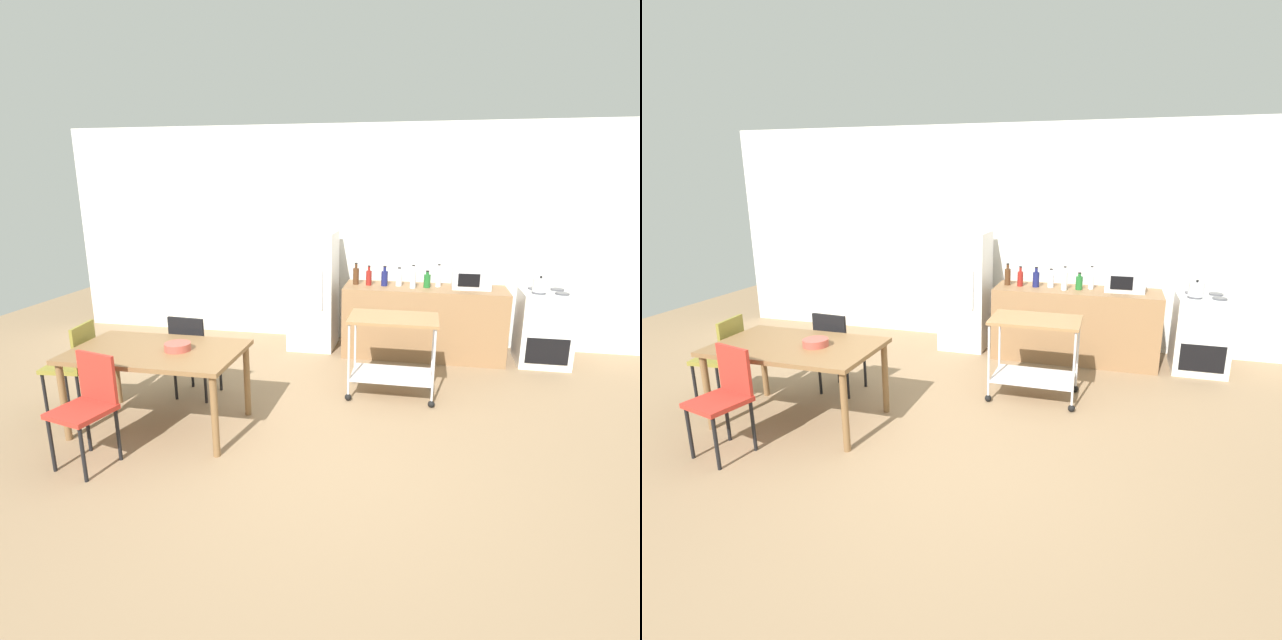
# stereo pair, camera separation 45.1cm
# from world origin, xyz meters

# --- Properties ---
(ground_plane) EXTENTS (12.00, 12.00, 0.00)m
(ground_plane) POSITION_xyz_m (0.00, 0.00, 0.00)
(ground_plane) COLOR #8C7051
(back_wall) EXTENTS (8.40, 0.12, 2.90)m
(back_wall) POSITION_xyz_m (0.00, 3.20, 1.45)
(back_wall) COLOR silver
(back_wall) RESTS_ON ground_plane
(kitchen_counter) EXTENTS (2.00, 0.64, 0.90)m
(kitchen_counter) POSITION_xyz_m (0.90, 2.60, 0.45)
(kitchen_counter) COLOR olive
(kitchen_counter) RESTS_ON ground_plane
(dining_table) EXTENTS (1.50, 0.90, 0.75)m
(dining_table) POSITION_xyz_m (-1.42, 0.14, 0.67)
(dining_table) COLOR brown
(dining_table) RESTS_ON ground_plane
(chair_olive) EXTENTS (0.44, 0.44, 0.89)m
(chair_olive) POSITION_xyz_m (-2.36, 0.27, 0.52)
(chair_olive) COLOR olive
(chair_olive) RESTS_ON ground_plane
(chair_black) EXTENTS (0.43, 0.43, 0.89)m
(chair_black) POSITION_xyz_m (-1.40, 0.81, 0.52)
(chair_black) COLOR black
(chair_black) RESTS_ON ground_plane
(chair_red) EXTENTS (0.48, 0.48, 0.89)m
(chair_red) POSITION_xyz_m (-1.66, -0.53, 0.52)
(chair_red) COLOR #B72D23
(chair_red) RESTS_ON ground_plane
(stove_oven) EXTENTS (0.60, 0.61, 0.92)m
(stove_oven) POSITION_xyz_m (2.35, 2.62, 0.45)
(stove_oven) COLOR white
(stove_oven) RESTS_ON ground_plane
(refrigerator) EXTENTS (0.60, 0.63, 1.55)m
(refrigerator) POSITION_xyz_m (-0.55, 2.70, 0.78)
(refrigerator) COLOR white
(refrigerator) RESTS_ON ground_plane
(kitchen_cart) EXTENTS (0.91, 0.57, 0.85)m
(kitchen_cart) POSITION_xyz_m (0.60, 1.29, 0.57)
(kitchen_cart) COLOR olive
(kitchen_cart) RESTS_ON ground_plane
(bottle_vinegar) EXTENTS (0.08, 0.08, 0.28)m
(bottle_vinegar) POSITION_xyz_m (0.03, 2.62, 1.01)
(bottle_vinegar) COLOR #4C2D19
(bottle_vinegar) RESTS_ON kitchen_counter
(bottle_olive_oil) EXTENTS (0.07, 0.07, 0.25)m
(bottle_olive_oil) POSITION_xyz_m (0.20, 2.59, 1.00)
(bottle_olive_oil) COLOR maroon
(bottle_olive_oil) RESTS_ON kitchen_counter
(bottle_soda) EXTENTS (0.08, 0.08, 0.25)m
(bottle_soda) POSITION_xyz_m (0.40, 2.59, 1.00)
(bottle_soda) COLOR navy
(bottle_soda) RESTS_ON kitchen_counter
(bottle_sesame_oil) EXTENTS (0.08, 0.08, 0.23)m
(bottle_sesame_oil) POSITION_xyz_m (0.58, 2.62, 0.99)
(bottle_sesame_oil) COLOR silver
(bottle_sesame_oil) RESTS_ON kitchen_counter
(bottle_soy_sauce) EXTENTS (0.07, 0.07, 0.29)m
(bottle_soy_sauce) POSITION_xyz_m (0.75, 2.52, 1.02)
(bottle_soy_sauce) COLOR silver
(bottle_soy_sauce) RESTS_ON kitchen_counter
(bottle_hot_sauce) EXTENTS (0.08, 0.08, 0.21)m
(bottle_hot_sauce) POSITION_xyz_m (0.92, 2.59, 0.99)
(bottle_hot_sauce) COLOR #1E6628
(bottle_hot_sauce) RESTS_ON kitchen_counter
(bottle_wine) EXTENTS (0.07, 0.07, 0.28)m
(bottle_wine) POSITION_xyz_m (1.06, 2.66, 1.02)
(bottle_wine) COLOR silver
(bottle_wine) RESTS_ON kitchen_counter
(microwave) EXTENTS (0.46, 0.35, 0.26)m
(microwave) POSITION_xyz_m (1.45, 2.66, 1.03)
(microwave) COLOR silver
(microwave) RESTS_ON kitchen_counter
(fruit_bowl) EXTENTS (0.23, 0.23, 0.07)m
(fruit_bowl) POSITION_xyz_m (-1.22, 0.16, 0.78)
(fruit_bowl) COLOR #B24C3F
(fruit_bowl) RESTS_ON dining_table
(kettle) EXTENTS (0.24, 0.17, 0.19)m
(kettle) POSITION_xyz_m (2.23, 2.52, 1.00)
(kettle) COLOR silver
(kettle) RESTS_ON stove_oven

